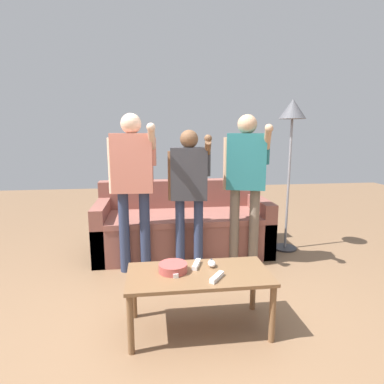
{
  "coord_description": "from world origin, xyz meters",
  "views": [
    {
      "loc": [
        -0.2,
        -2.14,
        1.42
      ],
      "look_at": [
        0.13,
        0.48,
        0.92
      ],
      "focal_mm": 29.88,
      "sensor_mm": 36.0,
      "label": 1
    }
  ],
  "objects_px": {
    "snack_bowl": "(173,268)",
    "game_remote_wand_far": "(174,272)",
    "floor_lamp": "(292,123)",
    "player_center": "(189,184)",
    "game_remote_wand_spare": "(196,264)",
    "game_remote_nunchuk": "(212,263)",
    "player_right": "(246,173)",
    "couch": "(183,227)",
    "player_left": "(133,175)",
    "game_remote_wand_near": "(217,277)",
    "coffee_table": "(199,280)"
  },
  "relations": [
    {
      "from": "snack_bowl",
      "to": "game_remote_wand_far",
      "type": "bearing_deg",
      "value": -78.98
    },
    {
      "from": "floor_lamp",
      "to": "game_remote_wand_far",
      "type": "relative_size",
      "value": 11.76
    },
    {
      "from": "player_center",
      "to": "game_remote_wand_spare",
      "type": "xyz_separation_m",
      "value": [
        -0.06,
        -0.91,
        -0.45
      ]
    },
    {
      "from": "player_center",
      "to": "game_remote_wand_spare",
      "type": "relative_size",
      "value": 8.73
    },
    {
      "from": "snack_bowl",
      "to": "game_remote_nunchuk",
      "type": "xyz_separation_m",
      "value": [
        0.29,
        0.05,
        -0.01
      ]
    },
    {
      "from": "floor_lamp",
      "to": "player_right",
      "type": "bearing_deg",
      "value": -149.49
    },
    {
      "from": "couch",
      "to": "game_remote_wand_spare",
      "type": "relative_size",
      "value": 12.12
    },
    {
      "from": "player_center",
      "to": "game_remote_wand_spare",
      "type": "bearing_deg",
      "value": -93.5
    },
    {
      "from": "couch",
      "to": "player_left",
      "type": "relative_size",
      "value": 1.25
    },
    {
      "from": "player_center",
      "to": "player_right",
      "type": "distance_m",
      "value": 0.61
    },
    {
      "from": "game_remote_nunchuk",
      "to": "couch",
      "type": "bearing_deg",
      "value": 92.73
    },
    {
      "from": "player_center",
      "to": "game_remote_wand_near",
      "type": "distance_m",
      "value": 1.22
    },
    {
      "from": "couch",
      "to": "game_remote_nunchuk",
      "type": "bearing_deg",
      "value": -87.27
    },
    {
      "from": "floor_lamp",
      "to": "game_remote_wand_near",
      "type": "height_order",
      "value": "floor_lamp"
    },
    {
      "from": "game_remote_nunchuk",
      "to": "floor_lamp",
      "type": "bearing_deg",
      "value": 49.24
    },
    {
      "from": "game_remote_wand_near",
      "to": "player_left",
      "type": "bearing_deg",
      "value": 117.26
    },
    {
      "from": "game_remote_nunchuk",
      "to": "floor_lamp",
      "type": "relative_size",
      "value": 0.05
    },
    {
      "from": "snack_bowl",
      "to": "player_left",
      "type": "distance_m",
      "value": 1.19
    },
    {
      "from": "game_remote_nunchuk",
      "to": "floor_lamp",
      "type": "distance_m",
      "value": 2.09
    },
    {
      "from": "couch",
      "to": "game_remote_wand_near",
      "type": "relative_size",
      "value": 13.3
    },
    {
      "from": "coffee_table",
      "to": "snack_bowl",
      "type": "bearing_deg",
      "value": 166.48
    },
    {
      "from": "game_remote_wand_spare",
      "to": "game_remote_wand_near",
      "type": "bearing_deg",
      "value": -64.47
    },
    {
      "from": "snack_bowl",
      "to": "player_right",
      "type": "relative_size",
      "value": 0.13
    },
    {
      "from": "game_remote_nunchuk",
      "to": "player_center",
      "type": "xyz_separation_m",
      "value": [
        -0.06,
        0.92,
        0.44
      ]
    },
    {
      "from": "couch",
      "to": "game_remote_wand_near",
      "type": "height_order",
      "value": "couch"
    },
    {
      "from": "player_right",
      "to": "game_remote_wand_near",
      "type": "distance_m",
      "value": 1.43
    },
    {
      "from": "coffee_table",
      "to": "player_center",
      "type": "distance_m",
      "value": 1.15
    },
    {
      "from": "game_remote_wand_far",
      "to": "game_remote_wand_spare",
      "type": "distance_m",
      "value": 0.2
    },
    {
      "from": "couch",
      "to": "game_remote_wand_far",
      "type": "bearing_deg",
      "value": -97.7
    },
    {
      "from": "couch",
      "to": "game_remote_nunchuk",
      "type": "xyz_separation_m",
      "value": [
        0.07,
        -1.48,
        0.16
      ]
    },
    {
      "from": "coffee_table",
      "to": "player_center",
      "type": "xyz_separation_m",
      "value": [
        0.05,
        1.02,
        0.52
      ]
    },
    {
      "from": "player_center",
      "to": "game_remote_wand_far",
      "type": "distance_m",
      "value": 1.13
    },
    {
      "from": "floor_lamp",
      "to": "player_right",
      "type": "height_order",
      "value": "floor_lamp"
    },
    {
      "from": "snack_bowl",
      "to": "floor_lamp",
      "type": "height_order",
      "value": "floor_lamp"
    },
    {
      "from": "couch",
      "to": "player_center",
      "type": "distance_m",
      "value": 0.82
    },
    {
      "from": "couch",
      "to": "coffee_table",
      "type": "relative_size",
      "value": 1.97
    },
    {
      "from": "coffee_table",
      "to": "game_remote_wand_spare",
      "type": "height_order",
      "value": "game_remote_wand_spare"
    },
    {
      "from": "coffee_table",
      "to": "snack_bowl",
      "type": "height_order",
      "value": "snack_bowl"
    },
    {
      "from": "snack_bowl",
      "to": "player_left",
      "type": "relative_size",
      "value": 0.13
    },
    {
      "from": "floor_lamp",
      "to": "player_left",
      "type": "height_order",
      "value": "floor_lamp"
    },
    {
      "from": "game_remote_wand_near",
      "to": "game_remote_wand_far",
      "type": "height_order",
      "value": "same"
    },
    {
      "from": "game_remote_wand_far",
      "to": "player_right",
      "type": "bearing_deg",
      "value": 52.67
    },
    {
      "from": "floor_lamp",
      "to": "player_left",
      "type": "xyz_separation_m",
      "value": [
        -1.79,
        -0.41,
        -0.51
      ]
    },
    {
      "from": "snack_bowl",
      "to": "player_center",
      "type": "height_order",
      "value": "player_center"
    },
    {
      "from": "coffee_table",
      "to": "player_right",
      "type": "bearing_deg",
      "value": 59.1
    },
    {
      "from": "floor_lamp",
      "to": "game_remote_wand_near",
      "type": "bearing_deg",
      "value": -126.9
    },
    {
      "from": "player_left",
      "to": "game_remote_wand_spare",
      "type": "distance_m",
      "value": 1.2
    },
    {
      "from": "coffee_table",
      "to": "player_left",
      "type": "distance_m",
      "value": 1.32
    },
    {
      "from": "floor_lamp",
      "to": "snack_bowl",
      "type": "bearing_deg",
      "value": -136.0
    },
    {
      "from": "game_remote_wand_near",
      "to": "game_remote_wand_spare",
      "type": "height_order",
      "value": "same"
    }
  ]
}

